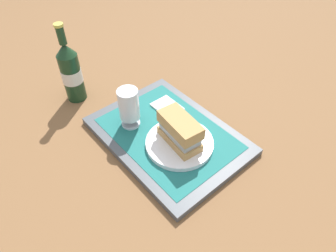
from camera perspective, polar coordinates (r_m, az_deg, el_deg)
The scene contains 8 objects.
ground_plane at distance 0.90m, azimuth 0.00°, elevation -2.26°, with size 3.00×3.00×0.00m, color brown.
tray at distance 0.90m, azimuth 0.00°, elevation -1.82°, with size 0.44×0.32×0.02m, color #4C5156.
placemat at distance 0.89m, azimuth 0.00°, elevation -1.35°, with size 0.38×0.27×0.00m, color #1E6B66.
plate at distance 0.85m, azimuth 2.16°, elevation -3.24°, with size 0.19×0.19×0.01m, color white.
sandwich at distance 0.82m, azimuth 2.11°, elevation -0.74°, with size 0.14×0.08×0.08m.
beer_glass at distance 0.88m, azimuth -7.33°, elevation 3.57°, with size 0.06×0.06×0.12m.
napkin_folded at distance 0.97m, azimuth -0.17°, elevation 3.63°, with size 0.09×0.07×0.01m, color white.
beer_bottle at distance 1.03m, azimuth -17.77°, elevation 9.67°, with size 0.07×0.07×0.27m.
Camera 1 is at (-0.47, 0.40, 0.66)m, focal length 32.47 mm.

